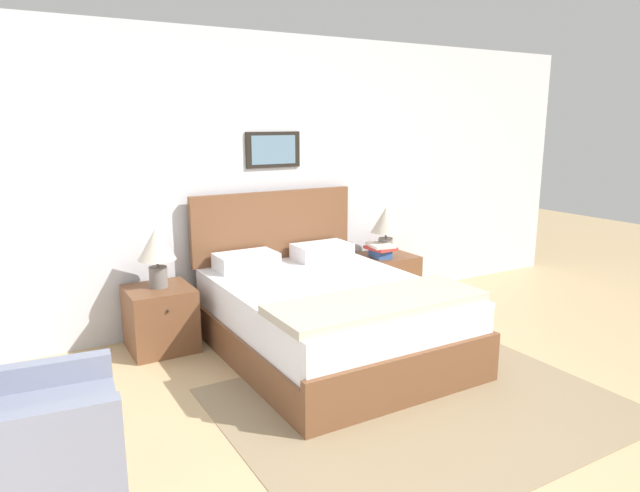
# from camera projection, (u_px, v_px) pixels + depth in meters

# --- Properties ---
(ground_plane) EXTENTS (16.00, 16.00, 0.00)m
(ground_plane) POSITION_uv_depth(u_px,v_px,m) (464.00, 461.00, 3.15)
(ground_plane) COLOR tan
(wall_back) EXTENTS (7.77, 0.09, 2.60)m
(wall_back) POSITION_uv_depth(u_px,v_px,m) (254.00, 181.00, 5.20)
(wall_back) COLOR silver
(wall_back) RESTS_ON ground_plane
(area_rug_main) EXTENTS (2.52, 1.96, 0.01)m
(area_rug_main) POSITION_uv_depth(u_px,v_px,m) (421.00, 404.00, 3.76)
(area_rug_main) COLOR #897556
(area_rug_main) RESTS_ON ground_plane
(bed) EXTENTS (1.58, 2.06, 1.21)m
(bed) POSITION_uv_depth(u_px,v_px,m) (328.00, 315.00, 4.55)
(bed) COLOR brown
(bed) RESTS_ON ground_plane
(armchair) EXTENTS (0.85, 0.77, 0.82)m
(armchair) POSITION_uv_depth(u_px,v_px,m) (30.00, 435.00, 2.90)
(armchair) COLOR gray
(armchair) RESTS_ON ground_plane
(nightstand_near_window) EXTENTS (0.51, 0.53, 0.52)m
(nightstand_near_window) POSITION_uv_depth(u_px,v_px,m) (160.00, 318.00, 4.64)
(nightstand_near_window) COLOR brown
(nightstand_near_window) RESTS_ON ground_plane
(nightstand_by_door) EXTENTS (0.51, 0.53, 0.52)m
(nightstand_by_door) POSITION_uv_depth(u_px,v_px,m) (386.00, 280.00, 5.77)
(nightstand_by_door) COLOR brown
(nightstand_by_door) RESTS_ON ground_plane
(table_lamp_near_window) EXTENTS (0.30, 0.30, 0.49)m
(table_lamp_near_window) POSITION_uv_depth(u_px,v_px,m) (157.00, 248.00, 4.53)
(table_lamp_near_window) COLOR slate
(table_lamp_near_window) RESTS_ON nightstand_near_window
(table_lamp_by_door) EXTENTS (0.30, 0.30, 0.49)m
(table_lamp_by_door) POSITION_uv_depth(u_px,v_px,m) (386.00, 223.00, 5.65)
(table_lamp_by_door) COLOR slate
(table_lamp_by_door) RESTS_ON nightstand_by_door
(book_thick_bottom) EXTENTS (0.18, 0.26, 0.04)m
(book_thick_bottom) POSITION_uv_depth(u_px,v_px,m) (380.00, 255.00, 5.61)
(book_thick_bottom) COLOR #335693
(book_thick_bottom) RESTS_ON nightstand_by_door
(book_hardcover_middle) EXTENTS (0.17, 0.22, 0.04)m
(book_hardcover_middle) POSITION_uv_depth(u_px,v_px,m) (380.00, 251.00, 5.60)
(book_hardcover_middle) COLOR #335693
(book_hardcover_middle) RESTS_ON book_thick_bottom
(book_novel_upper) EXTENTS (0.24, 0.29, 0.03)m
(book_novel_upper) POSITION_uv_depth(u_px,v_px,m) (381.00, 248.00, 5.59)
(book_novel_upper) COLOR #B7332D
(book_novel_upper) RESTS_ON book_hardcover_middle
(book_slim_near_top) EXTENTS (0.25, 0.28, 0.03)m
(book_slim_near_top) POSITION_uv_depth(u_px,v_px,m) (381.00, 245.00, 5.58)
(book_slim_near_top) COLOR silver
(book_slim_near_top) RESTS_ON book_novel_upper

